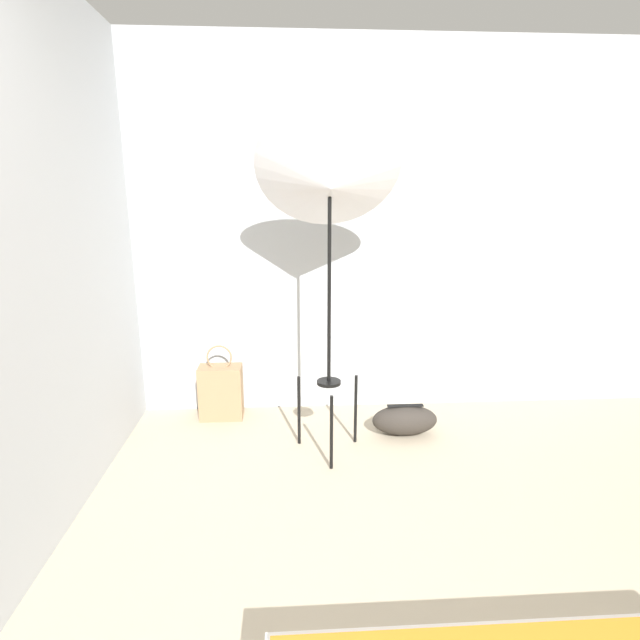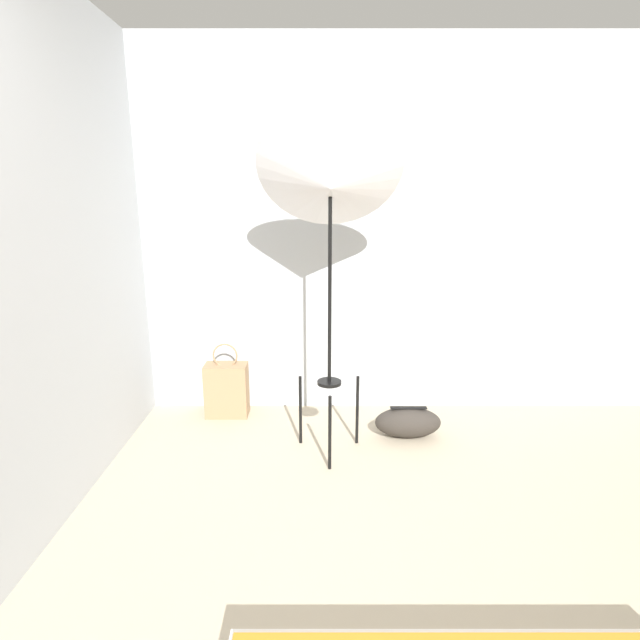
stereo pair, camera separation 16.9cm
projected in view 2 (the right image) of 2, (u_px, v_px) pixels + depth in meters
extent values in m
cube|color=#B7BCC1|center=(352.00, 234.00, 3.52)|extent=(8.00, 0.05, 2.60)
cube|color=#B7BCC1|center=(12.00, 263.00, 2.06)|extent=(0.05, 8.00, 2.60)
cylinder|color=black|center=(332.00, 433.00, 2.89)|extent=(0.02, 0.02, 0.46)
cylinder|color=black|center=(303.00, 410.00, 3.20)|extent=(0.02, 0.02, 0.46)
cylinder|color=black|center=(359.00, 410.00, 3.20)|extent=(0.02, 0.02, 0.46)
cylinder|color=black|center=(331.00, 383.00, 3.04)|extent=(0.15, 0.15, 0.02)
cylinder|color=black|center=(332.00, 285.00, 2.89)|extent=(0.02, 0.02, 1.21)
cone|color=silver|center=(333.00, 177.00, 2.74)|extent=(0.84, 0.67, 0.81)
cube|color=#9E7A56|center=(229.00, 390.00, 3.62)|extent=(0.30, 0.17, 0.39)
torus|color=#9E7A56|center=(227.00, 355.00, 3.55)|extent=(0.18, 0.01, 0.18)
ellipsoid|color=#332D28|center=(410.00, 423.00, 3.31)|extent=(0.44, 0.20, 0.20)
cube|color=black|center=(411.00, 408.00, 3.28)|extent=(0.24, 0.04, 0.01)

